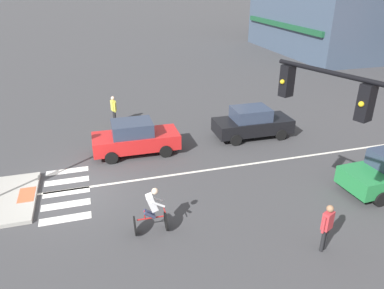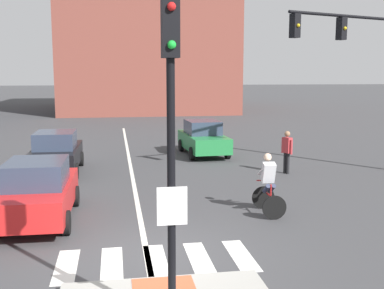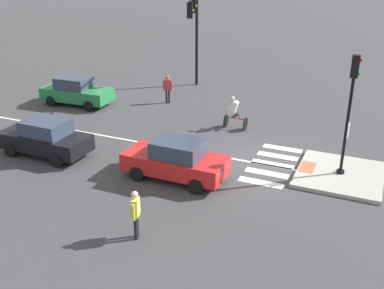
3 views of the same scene
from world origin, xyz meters
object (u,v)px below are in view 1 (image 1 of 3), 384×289
Objects in this scene: cyclist at (152,210)px; pedestrian_at_curb_left at (114,108)px; pedestrian_waiting_far_side at (327,224)px; car_red_westbound_near at (135,138)px; car_black_westbound_far at (252,123)px.

cyclist is 1.01× the size of pedestrian_at_curb_left.
pedestrian_at_curb_left is 13.86m from pedestrian_waiting_far_side.
cyclist reaches higher than pedestrian_waiting_far_side.
car_red_westbound_near is 9.79m from pedestrian_waiting_far_side.
pedestrian_at_curb_left is (-4.21, -0.63, 0.17)m from car_red_westbound_near.
pedestrian_at_curb_left and pedestrian_waiting_far_side have the same top height.
car_black_westbound_far is at bearing 134.40° from cyclist.
car_red_westbound_near is 6.26m from car_black_westbound_far.
pedestrian_at_curb_left reaches higher than car_black_westbound_far.
car_black_westbound_far is 2.47× the size of pedestrian_waiting_far_side.
cyclist is 1.01× the size of pedestrian_waiting_far_side.
car_red_westbound_near is at bearing -87.71° from car_black_westbound_far.
car_red_westbound_near is 6.21m from cyclist.
car_black_westbound_far is 2.47× the size of pedestrian_at_curb_left.
car_red_westbound_near is at bearing 8.45° from pedestrian_at_curb_left.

